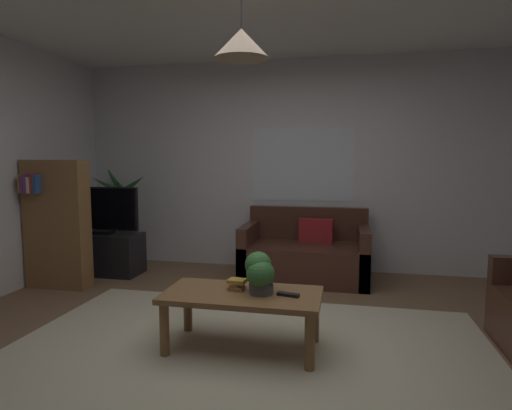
{
  "coord_description": "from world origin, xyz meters",
  "views": [
    {
      "loc": [
        0.68,
        -2.93,
        1.4
      ],
      "look_at": [
        0.0,
        0.3,
        1.05
      ],
      "focal_mm": 29.91,
      "sensor_mm": 36.0,
      "label": 1
    }
  ],
  "objects_px": {
    "remote_on_table_0": "(288,295)",
    "tv_stand": "(105,253)",
    "book_on_table_0": "(236,288)",
    "tv": "(102,210)",
    "pendant_lamp": "(241,44)",
    "book_on_table_1": "(237,284)",
    "bookshelf_corner": "(56,223)",
    "coffee_table": "(242,301)",
    "couch_under_window": "(305,256)",
    "potted_plant_on_table": "(260,272)",
    "potted_palm_corner": "(123,224)",
    "book_on_table_2": "(237,281)"
  },
  "relations": [
    {
      "from": "tv",
      "to": "bookshelf_corner",
      "type": "relative_size",
      "value": 0.67
    },
    {
      "from": "book_on_table_1",
      "to": "potted_palm_corner",
      "type": "height_order",
      "value": "potted_palm_corner"
    },
    {
      "from": "couch_under_window",
      "to": "book_on_table_1",
      "type": "xyz_separation_m",
      "value": [
        -0.34,
        -1.9,
        0.19
      ]
    },
    {
      "from": "book_on_table_2",
      "to": "tv_stand",
      "type": "distance_m",
      "value": 2.68
    },
    {
      "from": "couch_under_window",
      "to": "remote_on_table_0",
      "type": "distance_m",
      "value": 1.99
    },
    {
      "from": "potted_palm_corner",
      "to": "bookshelf_corner",
      "type": "relative_size",
      "value": 0.97
    },
    {
      "from": "potted_plant_on_table",
      "to": "pendant_lamp",
      "type": "bearing_deg",
      "value": -177.8
    },
    {
      "from": "potted_plant_on_table",
      "to": "potted_palm_corner",
      "type": "bearing_deg",
      "value": 136.23
    },
    {
      "from": "coffee_table",
      "to": "potted_palm_corner",
      "type": "xyz_separation_m",
      "value": [
        -2.22,
        2.25,
        0.17
      ]
    },
    {
      "from": "bookshelf_corner",
      "to": "potted_palm_corner",
      "type": "bearing_deg",
      "value": 83.58
    },
    {
      "from": "potted_plant_on_table",
      "to": "potted_palm_corner",
      "type": "relative_size",
      "value": 0.23
    },
    {
      "from": "book_on_table_1",
      "to": "tv",
      "type": "distance_m",
      "value": 2.67
    },
    {
      "from": "bookshelf_corner",
      "to": "book_on_table_0",
      "type": "bearing_deg",
      "value": -24.12
    },
    {
      "from": "book_on_table_0",
      "to": "tv",
      "type": "height_order",
      "value": "tv"
    },
    {
      "from": "remote_on_table_0",
      "to": "tv_stand",
      "type": "height_order",
      "value": "tv_stand"
    },
    {
      "from": "couch_under_window",
      "to": "coffee_table",
      "type": "xyz_separation_m",
      "value": [
        -0.28,
        -1.97,
        0.09
      ]
    },
    {
      "from": "tv",
      "to": "tv_stand",
      "type": "bearing_deg",
      "value": 90.0
    },
    {
      "from": "book_on_table_1",
      "to": "potted_plant_on_table",
      "type": "xyz_separation_m",
      "value": [
        0.19,
        -0.07,
        0.12
      ]
    },
    {
      "from": "potted_plant_on_table",
      "to": "bookshelf_corner",
      "type": "distance_m",
      "value": 2.71
    },
    {
      "from": "couch_under_window",
      "to": "remote_on_table_0",
      "type": "relative_size",
      "value": 9.06
    },
    {
      "from": "tv",
      "to": "bookshelf_corner",
      "type": "bearing_deg",
      "value": -107.25
    },
    {
      "from": "bookshelf_corner",
      "to": "tv",
      "type": "bearing_deg",
      "value": 72.75
    },
    {
      "from": "book_on_table_1",
      "to": "pendant_lamp",
      "type": "xyz_separation_m",
      "value": [
        0.06,
        -0.07,
        1.73
      ]
    },
    {
      "from": "book_on_table_0",
      "to": "remote_on_table_0",
      "type": "xyz_separation_m",
      "value": [
        0.4,
        -0.07,
        -0.0
      ]
    },
    {
      "from": "book_on_table_1",
      "to": "pendant_lamp",
      "type": "height_order",
      "value": "pendant_lamp"
    },
    {
      "from": "couch_under_window",
      "to": "book_on_table_2",
      "type": "bearing_deg",
      "value": -100.0
    },
    {
      "from": "book_on_table_1",
      "to": "remote_on_table_0",
      "type": "xyz_separation_m",
      "value": [
        0.4,
        -0.08,
        -0.03
      ]
    },
    {
      "from": "coffee_table",
      "to": "bookshelf_corner",
      "type": "relative_size",
      "value": 0.82
    },
    {
      "from": "bookshelf_corner",
      "to": "potted_plant_on_table",
      "type": "bearing_deg",
      "value": -23.46
    },
    {
      "from": "book_on_table_0",
      "to": "book_on_table_1",
      "type": "xyz_separation_m",
      "value": [
        -0.0,
        0.02,
        0.03
      ]
    },
    {
      "from": "pendant_lamp",
      "to": "book_on_table_1",
      "type": "bearing_deg",
      "value": 131.01
    },
    {
      "from": "potted_palm_corner",
      "to": "pendant_lamp",
      "type": "xyz_separation_m",
      "value": [
        2.22,
        -2.25,
        1.66
      ]
    },
    {
      "from": "remote_on_table_0",
      "to": "bookshelf_corner",
      "type": "relative_size",
      "value": 0.11
    },
    {
      "from": "remote_on_table_0",
      "to": "pendant_lamp",
      "type": "relative_size",
      "value": 0.29
    },
    {
      "from": "book_on_table_0",
      "to": "tv",
      "type": "bearing_deg",
      "value": 142.41
    },
    {
      "from": "book_on_table_0",
      "to": "tv",
      "type": "xyz_separation_m",
      "value": [
        -2.11,
        1.62,
        0.35
      ]
    },
    {
      "from": "book_on_table_0",
      "to": "pendant_lamp",
      "type": "height_order",
      "value": "pendant_lamp"
    },
    {
      "from": "couch_under_window",
      "to": "potted_plant_on_table",
      "type": "xyz_separation_m",
      "value": [
        -0.15,
        -1.96,
        0.31
      ]
    },
    {
      "from": "couch_under_window",
      "to": "tv_stand",
      "type": "bearing_deg",
      "value": -173.72
    },
    {
      "from": "book_on_table_2",
      "to": "potted_plant_on_table",
      "type": "bearing_deg",
      "value": -16.16
    },
    {
      "from": "bookshelf_corner",
      "to": "couch_under_window",
      "type": "bearing_deg",
      "value": 18.62
    },
    {
      "from": "book_on_table_0",
      "to": "coffee_table",
      "type": "bearing_deg",
      "value": -43.49
    },
    {
      "from": "coffee_table",
      "to": "book_on_table_1",
      "type": "height_order",
      "value": "book_on_table_1"
    },
    {
      "from": "book_on_table_2",
      "to": "tv",
      "type": "relative_size",
      "value": 0.14
    },
    {
      "from": "book_on_table_1",
      "to": "potted_palm_corner",
      "type": "xyz_separation_m",
      "value": [
        -2.16,
        2.18,
        0.07
      ]
    },
    {
      "from": "couch_under_window",
      "to": "coffee_table",
      "type": "relative_size",
      "value": 1.26
    },
    {
      "from": "book_on_table_0",
      "to": "pendant_lamp",
      "type": "xyz_separation_m",
      "value": [
        0.06,
        -0.06,
        1.76
      ]
    },
    {
      "from": "couch_under_window",
      "to": "pendant_lamp",
      "type": "distance_m",
      "value": 2.77
    },
    {
      "from": "coffee_table",
      "to": "pendant_lamp",
      "type": "xyz_separation_m",
      "value": [
        -0.0,
        0.0,
        1.84
      ]
    },
    {
      "from": "remote_on_table_0",
      "to": "tv_stand",
      "type": "bearing_deg",
      "value": 68.0
    }
  ]
}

